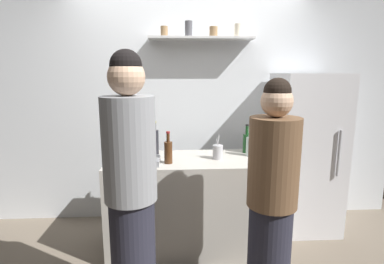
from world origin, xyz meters
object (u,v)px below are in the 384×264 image
Objects in this scene: refrigerator at (305,153)px; person_brown_jacket at (272,200)px; water_bottle_plastic at (250,146)px; utensil_holder at (218,152)px; wine_bottle_amber_glass at (168,151)px; person_grey_hoodie at (131,191)px; wine_bottle_green_glass at (247,142)px; wine_bottle_dark_glass at (155,141)px; baking_pan at (140,161)px.

person_brown_jacket is (-0.72, -1.10, -0.03)m from refrigerator.
person_brown_jacket is at bearing -94.05° from water_bottle_plastic.
wine_bottle_amber_glass is (-0.45, -0.11, 0.04)m from utensil_holder.
person_grey_hoodie is at bearing -138.87° from water_bottle_plastic.
water_bottle_plastic is 1.34m from person_grey_hoodie.
person_grey_hoodie reaches higher than wine_bottle_green_glass.
utensil_holder is at bearing 13.97° from wine_bottle_amber_glass.
wine_bottle_amber_glass is 1.00× the size of wine_bottle_green_glass.
water_bottle_plastic is 0.87m from person_brown_jacket.
refrigerator reaches higher than person_brown_jacket.
water_bottle_plastic is at bearing -6.27° from wine_bottle_dark_glass.
wine_bottle_amber_glass is at bearing -66.04° from wine_bottle_dark_glass.
wine_bottle_dark_glass is 1.29m from person_brown_jacket.
baking_pan is 1.53× the size of water_bottle_plastic.
wine_bottle_green_glass is at bearing 1.45° from wine_bottle_dark_glass.
refrigerator is at bearing 5.65° from wine_bottle_dark_glass.
refrigerator is at bearing -101.56° from person_grey_hoodie.
refrigerator reaches higher than water_bottle_plastic.
refrigerator is 2.01m from person_grey_hoodie.
baking_pan is at bearing -164.68° from refrigerator.
baking_pan is 0.19× the size of person_grey_hoodie.
person_grey_hoodie is (-0.10, -0.98, -0.11)m from wine_bottle_dark_glass.
refrigerator reaches higher than wine_bottle_dark_glass.
water_bottle_plastic is (0.91, -0.10, -0.03)m from wine_bottle_dark_glass.
refrigerator is 1.05m from utensil_holder.
refrigerator is 1.32m from person_brown_jacket.
wine_bottle_dark_glass is at bearing -51.49° from person_grey_hoodie.
baking_pan is at bearing -170.50° from utensil_holder.
water_bottle_plastic is (0.78, 0.20, -0.01)m from wine_bottle_amber_glass.
baking_pan is 0.34m from wine_bottle_dark_glass.
baking_pan is 1.52× the size of utensil_holder.
wine_bottle_green_glass is at bearing 17.93° from baking_pan.
wine_bottle_dark_glass is at bearing 113.96° from wine_bottle_amber_glass.
wine_bottle_green_glass is at bearing 79.94° from person_brown_jacket.
water_bottle_plastic is (-0.66, -0.25, 0.15)m from refrigerator.
refrigerator is 0.92× the size of person_grey_hoodie.
baking_pan is 1.04m from water_bottle_plastic.
utensil_holder is at bearing -146.29° from wine_bottle_green_glass.
wine_bottle_dark_glass is (-1.57, -0.15, 0.18)m from refrigerator.
water_bottle_plastic is at bearing 78.90° from person_brown_jacket.
utensil_holder is 0.68× the size of wine_bottle_dark_glass.
person_grey_hoodie is (-1.00, -1.00, -0.08)m from wine_bottle_green_glass.
wine_bottle_amber_glass is at bearing -157.15° from wine_bottle_green_glass.
refrigerator is 5.06× the size of wine_bottle_dark_glass.
baking_pan is at bearing -168.65° from water_bottle_plastic.
person_grey_hoodie is at bearing -108.76° from wine_bottle_amber_glass.
wine_bottle_amber_glass is at bearing -166.03° from utensil_holder.
refrigerator is 5.86× the size of wine_bottle_amber_glass.
wine_bottle_dark_glass is 0.90m from wine_bottle_green_glass.
baking_pan is 0.71m from utensil_holder.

